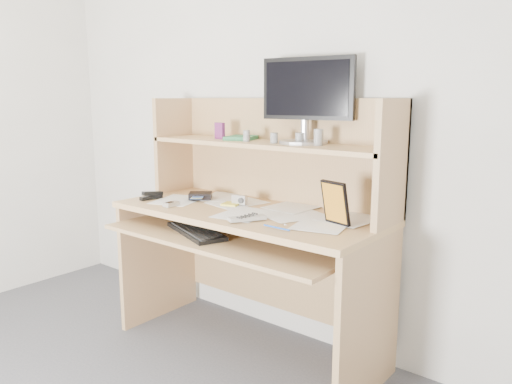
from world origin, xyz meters
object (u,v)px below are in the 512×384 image
Objects in this scene: game_case at (335,203)px; monitor at (307,98)px; keyboard at (196,231)px; tv_remote at (247,218)px; desk at (257,218)px.

monitor reaches higher than game_case.
tv_remote is (0.30, 0.03, 0.10)m from keyboard.
keyboard is at bearing -136.78° from monitor.
keyboard is 2.25× the size of game_case.
desk is at bearing 150.37° from tv_remote.
game_case is (0.65, 0.21, 0.19)m from keyboard.
desk reaches higher than keyboard.
desk is 7.19× the size of game_case.
tv_remote reaches higher than keyboard.
monitor is at bearing 71.55° from keyboard.
monitor is at bearing 33.02° from desk.
keyboard is 0.71m from game_case.
keyboard is 0.84m from monitor.
game_case is at bearing -8.87° from desk.
keyboard is at bearing -116.81° from desk.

